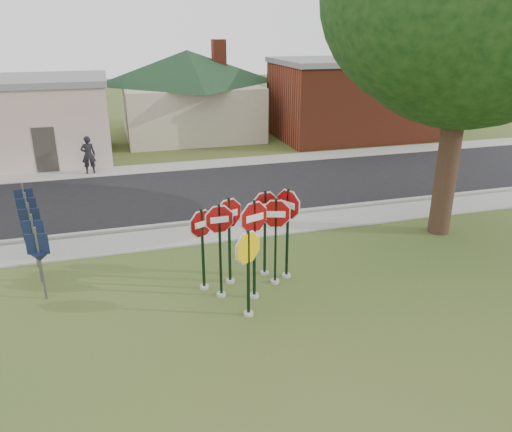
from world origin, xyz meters
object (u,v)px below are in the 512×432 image
object	(u,v)px
stop_sign_yellow	(248,262)
stop_sign_left	(220,238)
pedestrian	(88,155)
stop_sign_center	(254,235)

from	to	relation	value
stop_sign_yellow	stop_sign_left	distance (m)	1.20
stop_sign_left	pedestrian	world-z (taller)	stop_sign_left
stop_sign_yellow	stop_sign_left	bearing A→B (deg)	111.53
stop_sign_yellow	pedestrian	xyz separation A→B (m)	(-3.91, 13.93, -0.49)
stop_sign_yellow	stop_sign_left	size ratio (longest dim) A/B	0.89
pedestrian	stop_sign_center	bearing A→B (deg)	102.42
stop_sign_center	stop_sign_yellow	distance (m)	0.93
stop_sign_left	stop_sign_yellow	bearing A→B (deg)	-68.47
pedestrian	stop_sign_left	bearing A→B (deg)	99.51
stop_sign_center	stop_sign_left	distance (m)	0.88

